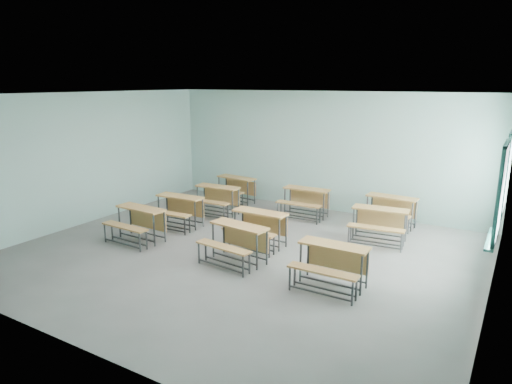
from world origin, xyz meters
TOP-DOWN VIEW (x-y plane):
  - room at (0.08, 0.03)m, footprint 9.04×8.04m
  - desk_unit_r0c0 at (-2.39, -0.54)m, footprint 1.23×0.85m
  - desk_unit_r0c1 at (0.14, -0.47)m, footprint 1.27×0.93m
  - desk_unit_r0c2 at (2.13, -0.56)m, footprint 1.19×0.80m
  - desk_unit_r1c0 at (-2.32, 0.71)m, footprint 1.23×0.85m
  - desk_unit_r1c1 at (0.03, 0.53)m, footprint 1.19×0.80m
  - desk_unit_r2c0 at (-2.15, 2.04)m, footprint 1.23×0.85m
  - desk_unit_r2c2 at (2.18, 2.10)m, footprint 1.27×0.92m
  - desk_unit_r3c0 at (-2.39, 3.29)m, footprint 1.28×0.95m
  - desk_unit_r3c1 at (-0.03, 3.03)m, footprint 1.20×0.81m
  - desk_unit_r3c2 at (2.10, 3.29)m, footprint 1.24×0.87m

SIDE VIEW (x-z plane):
  - desk_unit_r0c0 at x=-2.39m, z-range 0.13..0.87m
  - desk_unit_r0c1 at x=0.14m, z-range 0.13..0.87m
  - desk_unit_r0c2 at x=2.13m, z-range 0.13..0.87m
  - desk_unit_r1c0 at x=-2.32m, z-range 0.13..0.87m
  - desk_unit_r1c1 at x=0.03m, z-range 0.13..0.87m
  - desk_unit_r2c0 at x=-2.15m, z-range 0.13..0.87m
  - desk_unit_r2c2 at x=2.18m, z-range 0.13..0.87m
  - desk_unit_r3c0 at x=-2.39m, z-range 0.13..0.87m
  - desk_unit_r3c1 at x=-0.03m, z-range 0.13..0.87m
  - desk_unit_r3c2 at x=2.10m, z-range 0.13..0.87m
  - room at x=0.08m, z-range -0.02..3.22m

